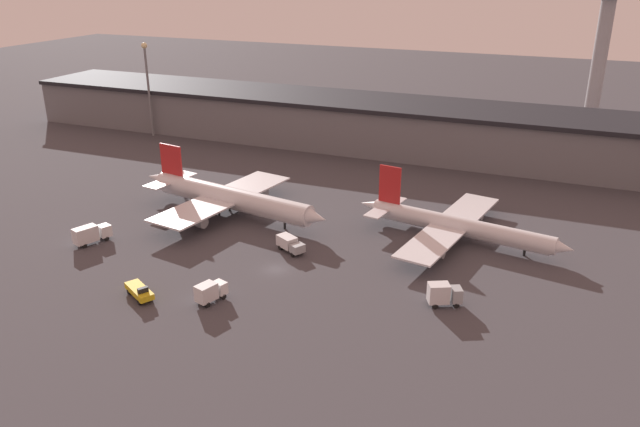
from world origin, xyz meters
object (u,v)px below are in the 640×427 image
Objects in this scene: service_vehicle_2 at (290,244)px; service_vehicle_4 at (91,234)px; service_vehicle_1 at (140,291)px; control_tower at (602,42)px; service_vehicle_3 at (210,292)px; airplane_0 at (229,198)px; airplane_1 at (456,225)px; service_vehicle_0 at (443,294)px.

service_vehicle_4 reaches higher than service_vehicle_2.
service_vehicle_1 is 163.19m from control_tower.
airplane_0 is at bearing 43.00° from service_vehicle_3.
service_vehicle_4 reaches higher than service_vehicle_3.
service_vehicle_4 is at bearing -146.29° from airplane_1.
control_tower reaches higher than service_vehicle_2.
service_vehicle_2 is at bearing 137.66° from service_vehicle_0.
service_vehicle_4 is (-64.99, -28.97, -0.97)m from airplane_1.
service_vehicle_1 is 11.86m from service_vehicle_3.
airplane_0 is 54.94m from service_vehicle_0.
control_tower is at bearing 66.92° from airplane_0.
service_vehicle_4 is at bearing 90.08° from service_vehicle_3.
service_vehicle_3 is (-34.76, -13.22, -0.21)m from service_vehicle_0.
service_vehicle_0 is 68.16m from service_vehicle_4.
airplane_1 is at bearing -45.30° from service_vehicle_4.
airplane_1 reaches higher than service_vehicle_4.
service_vehicle_4 is at bearing -123.42° from control_tower.
airplane_0 is 1.02× the size of control_tower.
service_vehicle_2 is 1.15× the size of service_vehicle_3.
control_tower is (19.78, 130.43, 25.60)m from service_vehicle_0.
service_vehicle_0 is at bearing 12.56° from service_vehicle_2.
service_vehicle_4 is at bearing -134.27° from service_vehicle_2.
airplane_1 is at bearing -102.39° from control_tower.
service_vehicle_2 is at bearing -138.36° from airplane_1.
control_tower is at bearing -12.74° from service_vehicle_4.
airplane_1 is 109.52m from control_tower.
control_tower reaches higher than service_vehicle_4.
service_vehicle_4 is (-68.11, -2.77, -0.03)m from service_vehicle_0.
airplane_1 is 32.90m from service_vehicle_2.
airplane_0 reaches higher than service_vehicle_3.
service_vehicle_3 reaches higher than service_vehicle_1.
airplane_1 is at bearing -21.27° from service_vehicle_3.
service_vehicle_1 is (4.76, -37.08, -2.69)m from airplane_0.
service_vehicle_4 is at bearing -116.68° from airplane_0.
control_tower is (50.78, 121.62, 26.08)m from service_vehicle_2.
service_vehicle_0 is 0.77× the size of service_vehicle_4.
service_vehicle_1 is at bearing -92.50° from service_vehicle_2.
airplane_1 is 60.63m from service_vehicle_1.
airplane_0 is 8.53× the size of service_vehicle_3.
service_vehicle_1 is 25.91m from service_vehicle_4.
service_vehicle_1 is (-46.14, -16.48, -0.91)m from service_vehicle_0.
service_vehicle_0 is 0.82× the size of service_vehicle_1.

